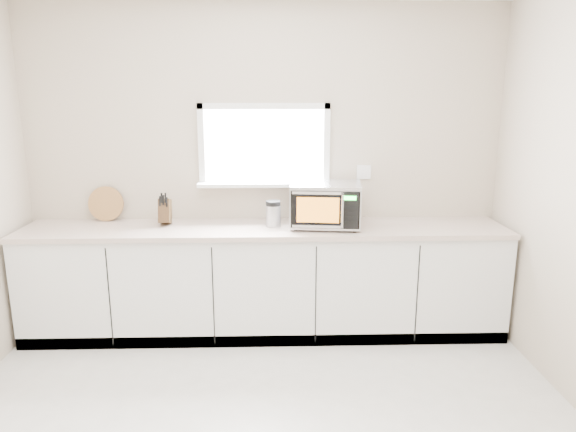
{
  "coord_description": "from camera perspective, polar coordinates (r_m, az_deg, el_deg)",
  "views": [
    {
      "loc": [
        0.07,
        -2.35,
        1.96
      ],
      "look_at": [
        0.19,
        1.55,
        1.04
      ],
      "focal_mm": 32.0,
      "sensor_mm": 36.0,
      "label": 1
    }
  ],
  "objects": [
    {
      "name": "back_wall",
      "position": [
        4.39,
        -2.61,
        5.42
      ],
      "size": [
        4.0,
        0.17,
        2.7
      ],
      "color": "#B7A792",
      "rests_on": "ground"
    },
    {
      "name": "cabinets",
      "position": [
        4.33,
        -2.55,
        -7.32
      ],
      "size": [
        3.92,
        0.6,
        0.88
      ],
      "primitive_type": "cube",
      "color": "silver",
      "rests_on": "ground"
    },
    {
      "name": "countertop",
      "position": [
        4.18,
        -2.62,
        -1.45
      ],
      "size": [
        3.92,
        0.64,
        0.04
      ],
      "primitive_type": "cube",
      "color": "beige",
      "rests_on": "cabinets"
    },
    {
      "name": "microwave",
      "position": [
        4.15,
        4.22,
        1.35
      ],
      "size": [
        0.6,
        0.51,
        0.36
      ],
      "rotation": [
        0.0,
        0.0,
        -0.12
      ],
      "color": "black",
      "rests_on": "countertop"
    },
    {
      "name": "knife_block",
      "position": [
        4.33,
        -13.52,
        0.58
      ],
      "size": [
        0.1,
        0.19,
        0.28
      ],
      "rotation": [
        0.0,
        0.0,
        0.04
      ],
      "color": "#402D16",
      "rests_on": "countertop"
    },
    {
      "name": "cutting_board",
      "position": [
        4.61,
        -19.58,
        1.3
      ],
      "size": [
        0.29,
        0.07,
        0.29
      ],
      "primitive_type": "cylinder",
      "rotation": [
        1.4,
        0.0,
        0.0
      ],
      "color": "olive",
      "rests_on": "countertop"
    },
    {
      "name": "coffee_grinder",
      "position": [
        4.16,
        -1.66,
        0.28
      ],
      "size": [
        0.14,
        0.14,
        0.21
      ],
      "rotation": [
        0.0,
        0.0,
        0.18
      ],
      "color": "#B9BCC1",
      "rests_on": "countertop"
    }
  ]
}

